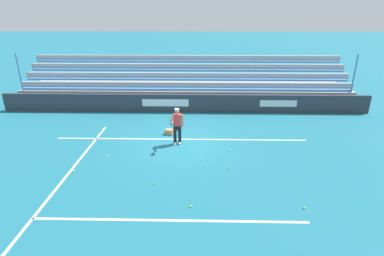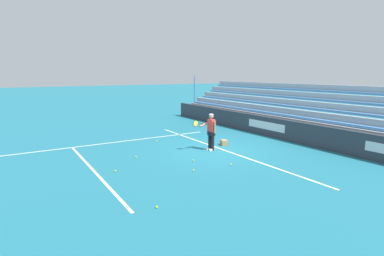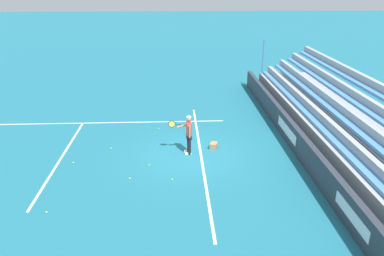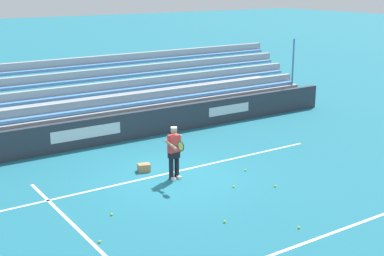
# 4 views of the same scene
# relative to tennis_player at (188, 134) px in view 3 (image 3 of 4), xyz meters

# --- Properties ---
(ground_plane) EXTENTS (160.00, 160.00, 0.00)m
(ground_plane) POSITION_rel_tennis_player_xyz_m (-0.14, -0.04, -0.89)
(ground_plane) COLOR #1E6B7F
(court_baseline_white) EXTENTS (12.00, 0.10, 0.01)m
(court_baseline_white) POSITION_rel_tennis_player_xyz_m (-0.14, -0.54, -0.89)
(court_baseline_white) COLOR white
(court_baseline_white) RESTS_ON ground
(court_sideline_white) EXTENTS (0.10, 12.00, 0.01)m
(court_sideline_white) POSITION_rel_tennis_player_xyz_m (3.97, 3.96, -0.89)
(court_sideline_white) COLOR white
(court_sideline_white) RESTS_ON ground
(court_service_line_white) EXTENTS (8.22, 0.10, 0.01)m
(court_service_line_white) POSITION_rel_tennis_player_xyz_m (-0.14, 5.46, -0.89)
(court_service_line_white) COLOR white
(court_service_line_white) RESTS_ON ground
(back_wall_sponsor_board) EXTENTS (22.15, 0.25, 1.10)m
(back_wall_sponsor_board) POSITION_rel_tennis_player_xyz_m (-0.14, -4.74, -0.34)
(back_wall_sponsor_board) COLOR #2D333D
(back_wall_sponsor_board) RESTS_ON ground
(bleacher_stand) EXTENTS (21.04, 3.20, 3.40)m
(bleacher_stand) POSITION_rel_tennis_player_xyz_m (-0.14, -6.97, -0.13)
(bleacher_stand) COLOR #9EA3A8
(bleacher_stand) RESTS_ON ground
(tennis_player) EXTENTS (0.58, 1.01, 1.71)m
(tennis_player) POSITION_rel_tennis_player_xyz_m (0.00, 0.00, 0.00)
(tennis_player) COLOR black
(tennis_player) RESTS_ON ground
(ball_box_cardboard) EXTENTS (0.47, 0.41, 0.26)m
(ball_box_cardboard) POSITION_rel_tennis_player_xyz_m (0.48, -1.16, -0.76)
(ball_box_cardboard) COLOR #A87F51
(ball_box_cardboard) RESTS_ON ground
(tennis_ball_toward_net) EXTENTS (0.07, 0.07, 0.07)m
(tennis_ball_toward_net) POSITION_rel_tennis_player_xyz_m (-0.76, 4.82, -0.86)
(tennis_ball_toward_net) COLOR #CCE533
(tennis_ball_toward_net) RESTS_ON ground
(tennis_ball_on_baseline) EXTENTS (0.07, 0.07, 0.07)m
(tennis_ball_on_baseline) POSITION_rel_tennis_player_xyz_m (0.62, 3.48, -0.86)
(tennis_ball_on_baseline) COLOR #CCE533
(tennis_ball_on_baseline) RESTS_ON ground
(tennis_ball_midcourt) EXTENTS (0.07, 0.07, 0.07)m
(tennis_ball_midcourt) POSITION_rel_tennis_player_xyz_m (3.81, 2.68, -0.86)
(tennis_ball_midcourt) COLOR #CCE533
(tennis_ball_midcourt) RESTS_ON ground
(tennis_ball_stray_back) EXTENTS (0.07, 0.07, 0.07)m
(tennis_ball_stray_back) POSITION_rel_tennis_player_xyz_m (-4.31, 4.81, -0.86)
(tennis_ball_stray_back) COLOR #CCE533
(tennis_ball_stray_back) RESTS_ON ground
(tennis_ball_far_left) EXTENTS (0.07, 0.07, 0.07)m
(tennis_ball_far_left) POSITION_rel_tennis_player_xyz_m (-2.20, 2.33, -0.86)
(tennis_ball_far_left) COLOR #CCE533
(tennis_ball_far_left) RESTS_ON ground
(tennis_ball_far_right) EXTENTS (0.07, 0.07, 0.07)m
(tennis_ball_far_right) POSITION_rel_tennis_player_xyz_m (-2.36, 0.70, -0.86)
(tennis_ball_far_right) COLOR #CCE533
(tennis_ball_far_right) RESTS_ON ground
(tennis_ball_by_box) EXTENTS (0.07, 0.07, 0.07)m
(tennis_ball_by_box) POSITION_rel_tennis_player_xyz_m (-1.10, 1.66, -0.86)
(tennis_ball_by_box) COLOR #CCE533
(tennis_ball_by_box) RESTS_ON ground
(tennis_ball_near_player) EXTENTS (0.07, 0.07, 0.07)m
(tennis_ball_near_player) POSITION_rel_tennis_player_xyz_m (2.89, 1.42, -0.86)
(tennis_ball_near_player) COLOR #CCE533
(tennis_ball_near_player) RESTS_ON ground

